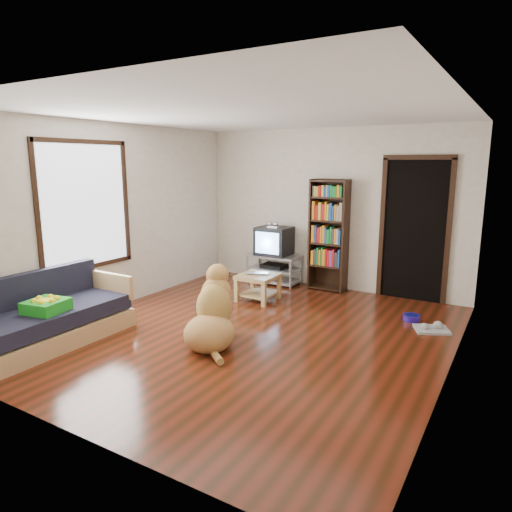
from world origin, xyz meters
The scene contains 18 objects.
ground centered at (0.00, 0.00, 0.00)m, with size 5.00×5.00×0.00m, color #591D0F.
ceiling centered at (0.00, 0.00, 2.60)m, with size 5.00×5.00×0.00m, color white.
wall_back centered at (0.00, 2.50, 1.30)m, with size 4.50×4.50×0.00m, color silver.
wall_front centered at (0.00, -2.50, 1.30)m, with size 4.50×4.50×0.00m, color silver.
wall_left centered at (-2.25, 0.00, 1.30)m, with size 5.00×5.00×0.00m, color silver.
wall_right centered at (2.25, 0.00, 1.30)m, with size 5.00×5.00×0.00m, color silver.
green_cushion centered at (-1.75, -1.52, 0.49)m, with size 0.40×0.40×0.13m, color #209D1D.
laptop centered at (-0.62, 1.20, 0.41)m, with size 0.35×0.22×0.03m, color silver.
dog_bowl centered at (1.59, 1.48, 0.04)m, with size 0.22×0.22×0.08m, color #26148A.
grey_rag centered at (1.89, 1.23, 0.01)m, with size 0.40×0.32×0.03m, color #ADADAD.
window centered at (-2.23, -0.50, 1.50)m, with size 0.03×1.46×1.70m.
doorway centered at (1.35, 2.48, 1.12)m, with size 1.03×0.05×2.19m.
tv_stand centered at (-0.90, 2.25, 0.27)m, with size 0.90×0.45×0.50m.
crt_tv centered at (-0.90, 2.27, 0.74)m, with size 0.55×0.52×0.58m.
bookshelf centered at (0.05, 2.34, 1.00)m, with size 0.60×0.30×1.80m.
sofa centered at (-1.87, -1.38, 0.26)m, with size 0.80×1.80×0.80m.
coffee_table centered at (-0.62, 1.23, 0.28)m, with size 0.55×0.55×0.40m.
dog centered at (-0.22, -0.47, 0.34)m, with size 0.77×1.02×0.92m.
Camera 1 is at (2.76, -4.51, 2.06)m, focal length 32.00 mm.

